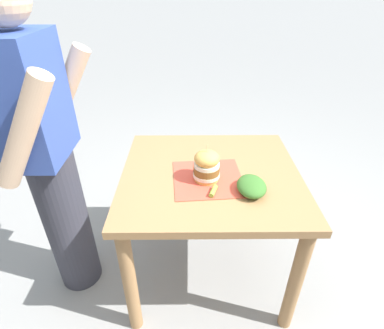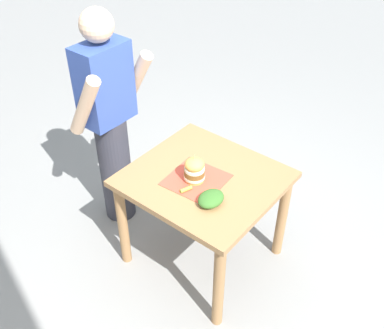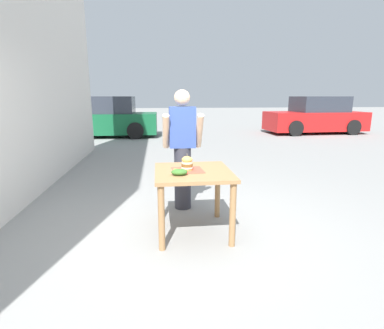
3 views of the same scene
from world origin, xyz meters
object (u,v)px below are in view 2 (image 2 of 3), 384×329
Objects in this scene: sandwich at (194,170)px; pickle_spear at (186,189)px; diner_across_table at (110,121)px; patio_table at (204,192)px; side_salad at (211,199)px.

sandwich is 0.14m from pickle_spear.
diner_across_table is (0.01, 0.78, 0.04)m from sandwich.
sandwich is at bearing 13.25° from pickle_spear.
patio_table is 0.30m from side_salad.
side_salad is at bearing -85.87° from pickle_spear.
sandwich reaches higher than patio_table.
diner_across_table is at bearing 89.11° from sandwich.
sandwich is 0.12× the size of diner_across_table.
patio_table is at bearing 46.93° from side_salad.
sandwich is 2.50× the size of pickle_spear.
pickle_spear is at bearing -166.75° from sandwich.
sandwich is 1.09× the size of side_salad.
side_salad reaches higher than pickle_spear.
diner_across_table is at bearing 80.79° from pickle_spear.
pickle_spear is 0.44× the size of side_salad.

